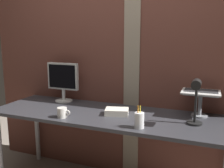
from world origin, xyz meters
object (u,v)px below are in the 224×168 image
desk_lamp (196,97)px  monitor (63,79)px  coffee_mug (62,113)px  laptop (202,85)px  pen_cup (139,120)px

desk_lamp → monitor: bearing=168.3°
monitor → coffee_mug: 0.58m
coffee_mug → laptop: bearing=26.2°
pen_cup → coffee_mug: pen_cup is taller
desk_lamp → coffee_mug: 1.09m
monitor → desk_lamp: size_ratio=1.10×
monitor → desk_lamp: bearing=-11.7°
monitor → laptop: (1.36, 0.07, 0.02)m
laptop → desk_lamp: (-0.03, -0.34, -0.03)m
laptop → pen_cup: bearing=-127.5°
desk_lamp → coffee_mug: size_ratio=3.09×
coffee_mug → monitor: bearing=120.9°
monitor → pen_cup: 1.07m
pen_cup → monitor: bearing=153.9°
monitor → pen_cup: (0.95, -0.46, -0.18)m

